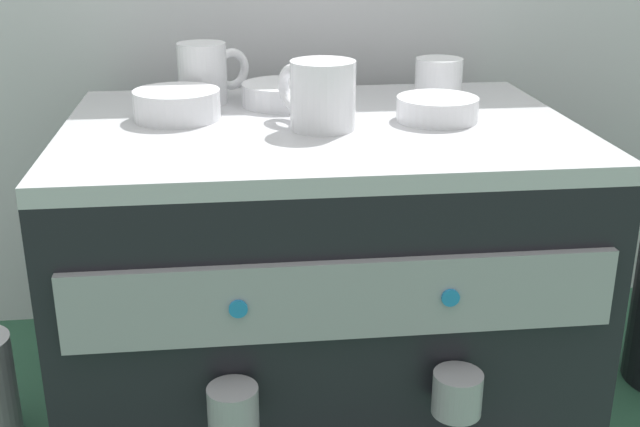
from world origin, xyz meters
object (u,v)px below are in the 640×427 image
object	(u,v)px
ceramic_bowl_1	(177,105)
espresso_machine	(320,277)
ceramic_cup_0	(317,95)
ceramic_bowl_2	(284,94)
ceramic_bowl_0	(437,109)
ceramic_cup_2	(205,73)
ceramic_cup_1	(438,79)

from	to	relation	value
ceramic_bowl_1	espresso_machine	bearing A→B (deg)	-13.45
ceramic_cup_0	ceramic_bowl_2	bearing A→B (deg)	103.23
ceramic_bowl_1	ceramic_bowl_2	size ratio (longest dim) A/B	0.95
ceramic_bowl_0	ceramic_cup_0	bearing A→B (deg)	-172.40
ceramic_cup_0	ceramic_bowl_2	distance (m)	0.14
ceramic_bowl_2	espresso_machine	bearing A→B (deg)	-71.00
ceramic_cup_2	ceramic_bowl_1	size ratio (longest dim) A/B	0.91
espresso_machine	ceramic_cup_0	xyz separation A→B (m)	(-0.01, -0.02, 0.26)
espresso_machine	ceramic_bowl_0	bearing A→B (deg)	-0.53
espresso_machine	ceramic_bowl_0	distance (m)	0.28
ceramic_bowl_0	ceramic_bowl_1	xyz separation A→B (m)	(-0.34, 0.05, 0.00)
ceramic_bowl_1	ceramic_cup_0	bearing A→B (deg)	-20.66
ceramic_cup_0	ceramic_cup_2	bearing A→B (deg)	130.82
ceramic_cup_2	ceramic_bowl_2	world-z (taller)	ceramic_cup_2
ceramic_cup_1	ceramic_bowl_1	bearing A→B (deg)	-168.73
ceramic_cup_2	ceramic_bowl_1	bearing A→B (deg)	-110.62
ceramic_cup_2	ceramic_bowl_2	size ratio (longest dim) A/B	0.87
espresso_machine	ceramic_bowl_2	world-z (taller)	ceramic_bowl_2
ceramic_cup_0	ceramic_cup_2	world-z (taller)	same
ceramic_bowl_0	ceramic_cup_1	bearing A→B (deg)	75.49
ceramic_cup_2	ceramic_bowl_2	bearing A→B (deg)	-14.29
ceramic_bowl_1	ceramic_bowl_2	world-z (taller)	ceramic_bowl_1
ceramic_cup_0	ceramic_bowl_0	xyz separation A→B (m)	(0.16, 0.02, -0.03)
espresso_machine	ceramic_cup_0	size ratio (longest dim) A/B	5.52
espresso_machine	ceramic_cup_1	size ratio (longest dim) A/B	6.51
ceramic_bowl_1	ceramic_cup_1	bearing A→B (deg)	11.27
ceramic_bowl_2	ceramic_cup_2	bearing A→B (deg)	165.71
ceramic_cup_1	ceramic_cup_2	size ratio (longest dim) A/B	0.98
ceramic_cup_0	ceramic_bowl_0	distance (m)	0.16
ceramic_cup_1	ceramic_bowl_0	world-z (taller)	ceramic_cup_1
espresso_machine	ceramic_bowl_2	bearing A→B (deg)	109.00
ceramic_bowl_0	ceramic_bowl_2	bearing A→B (deg)	149.29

